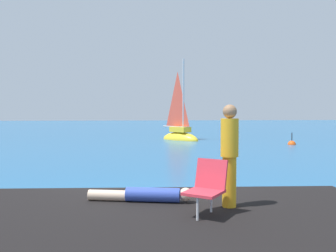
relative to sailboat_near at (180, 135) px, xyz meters
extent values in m
plane|color=#236093|center=(-3.39, -20.39, -0.39)|extent=(160.00, 160.00, 0.00)
cube|color=black|center=(-3.46, -23.39, 0.04)|extent=(7.73, 3.76, 0.87)
cube|color=black|center=(-5.05, -21.66, -0.39)|extent=(1.78, 1.96, 1.11)
cube|color=black|center=(-0.14, -21.14, -0.39)|extent=(2.08, 2.05, 1.37)
ellipsoid|color=yellow|center=(0.01, -0.02, -0.39)|extent=(3.37, 3.78, 1.30)
cube|color=yellow|center=(0.01, -0.02, 0.47)|extent=(1.74, 1.87, 0.43)
cylinder|color=#B7B7BC|center=(0.23, -0.30, 3.22)|extent=(0.14, 0.14, 5.92)
cylinder|color=#B2B2B7|center=(-0.50, 0.63, 0.67)|extent=(1.56, 1.93, 0.11)
pyramid|color=#DB4C38|center=(-0.18, 0.22, 2.98)|extent=(1.23, 1.53, 4.50)
cylinder|color=#334CB2|center=(-3.28, -22.83, 0.59)|extent=(0.93, 0.41, 0.24)
cylinder|color=beige|center=(-4.01, -22.68, 0.56)|extent=(0.72, 0.31, 0.18)
sphere|color=beige|center=(-2.74, -22.94, 0.61)|extent=(0.22, 0.22, 0.22)
cylinder|color=gold|center=(-2.08, -23.22, 0.87)|extent=(0.22, 0.22, 0.80)
cylinder|color=gold|center=(-2.08, -23.22, 1.57)|extent=(0.28, 0.28, 0.60)
sphere|color=#9E704C|center=(-2.08, -23.22, 1.98)|extent=(0.22, 0.22, 0.22)
cube|color=#E03342|center=(-2.59, -23.71, 0.82)|extent=(0.69, 0.70, 0.04)
cube|color=#E03342|center=(-2.43, -23.50, 1.05)|extent=(0.48, 0.40, 0.45)
cylinder|color=silver|center=(-2.71, -23.88, 0.65)|extent=(0.04, 0.04, 0.35)
cylinder|color=silver|center=(-2.43, -23.50, 0.65)|extent=(0.04, 0.04, 0.35)
sphere|color=#EA5114|center=(7.40, -4.68, -0.39)|extent=(0.56, 0.56, 0.56)
cylinder|color=black|center=(7.40, -4.68, 0.16)|extent=(0.06, 0.06, 0.60)
camera|label=1|loc=(-3.54, -28.65, 1.99)|focal=37.71mm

